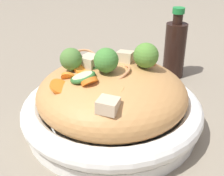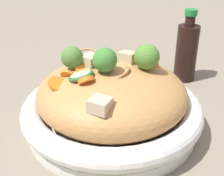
# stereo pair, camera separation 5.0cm
# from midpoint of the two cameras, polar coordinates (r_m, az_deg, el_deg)

# --- Properties ---
(ground_plane) EXTENTS (3.00, 3.00, 0.00)m
(ground_plane) POSITION_cam_midpoint_polar(r_m,az_deg,el_deg) (0.54, -2.68, -7.25)
(ground_plane) COLOR gray
(serving_bowl) EXTENTS (0.31, 0.31, 0.06)m
(serving_bowl) POSITION_cam_midpoint_polar(r_m,az_deg,el_deg) (0.52, -2.74, -4.69)
(serving_bowl) COLOR white
(serving_bowl) RESTS_ON ground_plane
(noodle_heap) EXTENTS (0.25, 0.25, 0.10)m
(noodle_heap) POSITION_cam_midpoint_polar(r_m,az_deg,el_deg) (0.50, -2.84, -1.00)
(noodle_heap) COLOR #B88249
(noodle_heap) RESTS_ON serving_bowl
(broccoli_florets) EXTENTS (0.08, 0.17, 0.06)m
(broccoli_florets) POSITION_cam_midpoint_polar(r_m,az_deg,el_deg) (0.48, -2.91, 5.46)
(broccoli_florets) COLOR #99BB7C
(broccoli_florets) RESTS_ON serving_bowl
(carrot_coins) EXTENTS (0.12, 0.19, 0.03)m
(carrot_coins) POSITION_cam_midpoint_polar(r_m,az_deg,el_deg) (0.48, -6.60, 2.75)
(carrot_coins) COLOR orange
(carrot_coins) RESTS_ON serving_bowl
(zucchini_slices) EXTENTS (0.09, 0.07, 0.02)m
(zucchini_slices) POSITION_cam_midpoint_polar(r_m,az_deg,el_deg) (0.48, -7.62, 3.14)
(zucchini_slices) COLOR beige
(zucchini_slices) RESTS_ON serving_bowl
(chicken_chunks) EXTENTS (0.16, 0.10, 0.04)m
(chicken_chunks) POSITION_cam_midpoint_polar(r_m,az_deg,el_deg) (0.47, -3.89, 3.18)
(chicken_chunks) COLOR #C5B090
(chicken_chunks) RESTS_ON serving_bowl
(soy_sauce_bottle) EXTENTS (0.05, 0.05, 0.16)m
(soy_sauce_bottle) POSITION_cam_midpoint_polar(r_m,az_deg,el_deg) (0.71, 9.91, 7.37)
(soy_sauce_bottle) COLOR black
(soy_sauce_bottle) RESTS_ON ground_plane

